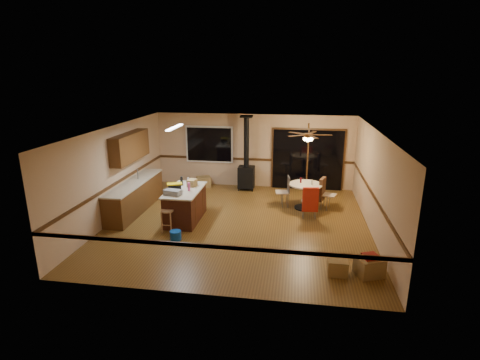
% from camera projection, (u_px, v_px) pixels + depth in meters
% --- Properties ---
extents(floor, '(7.00, 7.00, 0.00)m').
position_uv_depth(floor, '(238.00, 223.00, 10.34)').
color(floor, brown).
rests_on(floor, ground).
extents(ceiling, '(7.00, 7.00, 0.00)m').
position_uv_depth(ceiling, '(238.00, 129.00, 9.60)').
color(ceiling, silver).
rests_on(ceiling, ground).
extents(wall_back, '(7.00, 0.00, 7.00)m').
position_uv_depth(wall_back, '(254.00, 151.00, 13.29)').
color(wall_back, tan).
rests_on(wall_back, ground).
extents(wall_front, '(7.00, 0.00, 7.00)m').
position_uv_depth(wall_front, '(208.00, 231.00, 6.65)').
color(wall_front, tan).
rests_on(wall_front, ground).
extents(wall_left, '(0.00, 7.00, 7.00)m').
position_uv_depth(wall_left, '(115.00, 173.00, 10.48)').
color(wall_left, tan).
rests_on(wall_left, ground).
extents(wall_right, '(0.00, 7.00, 7.00)m').
position_uv_depth(wall_right, '(375.00, 183.00, 9.46)').
color(wall_right, tan).
rests_on(wall_right, ground).
extents(chair_rail, '(7.00, 7.00, 0.08)m').
position_uv_depth(chair_rail, '(238.00, 188.00, 10.05)').
color(chair_rail, '#432710').
rests_on(chair_rail, ground).
extents(window, '(1.72, 0.10, 1.32)m').
position_uv_depth(window, '(209.00, 144.00, 13.42)').
color(window, black).
rests_on(window, ground).
extents(sliding_door, '(2.52, 0.10, 2.10)m').
position_uv_depth(sliding_door, '(307.00, 160.00, 13.04)').
color(sliding_door, black).
rests_on(sliding_door, ground).
extents(lower_cabinets, '(0.60, 3.00, 0.86)m').
position_uv_depth(lower_cabinets, '(135.00, 197.00, 11.15)').
color(lower_cabinets, '#583316').
rests_on(lower_cabinets, ground).
extents(countertop, '(0.64, 3.04, 0.04)m').
position_uv_depth(countertop, '(134.00, 182.00, 11.03)').
color(countertop, '#BDB093').
rests_on(countertop, lower_cabinets).
extents(upper_cabinets, '(0.35, 2.00, 0.80)m').
position_uv_depth(upper_cabinets, '(130.00, 147.00, 10.95)').
color(upper_cabinets, '#583316').
rests_on(upper_cabinets, ground).
extents(kitchen_island, '(0.88, 1.68, 0.90)m').
position_uv_depth(kitchen_island, '(185.00, 205.00, 10.43)').
color(kitchen_island, '#3B190E').
rests_on(kitchen_island, ground).
extents(wood_stove, '(0.55, 0.50, 2.52)m').
position_uv_depth(wood_stove, '(246.00, 169.00, 13.05)').
color(wood_stove, black).
rests_on(wood_stove, ground).
extents(ceiling_fan, '(0.24, 0.24, 0.55)m').
position_uv_depth(ceiling_fan, '(308.00, 137.00, 10.82)').
color(ceiling_fan, brown).
rests_on(ceiling_fan, ceiling).
extents(fluorescent_strip, '(0.10, 1.20, 0.04)m').
position_uv_depth(fluorescent_strip, '(175.00, 127.00, 10.16)').
color(fluorescent_strip, white).
rests_on(fluorescent_strip, ceiling).
extents(toolbox_grey, '(0.48, 0.33, 0.14)m').
position_uv_depth(toolbox_grey, '(173.00, 192.00, 9.84)').
color(toolbox_grey, slate).
rests_on(toolbox_grey, kitchen_island).
extents(toolbox_black, '(0.38, 0.29, 0.19)m').
position_uv_depth(toolbox_black, '(175.00, 188.00, 10.13)').
color(toolbox_black, black).
rests_on(toolbox_black, kitchen_island).
extents(toolbox_yellow_lid, '(0.45, 0.35, 0.03)m').
position_uv_depth(toolbox_yellow_lid, '(175.00, 184.00, 10.10)').
color(toolbox_yellow_lid, gold).
rests_on(toolbox_yellow_lid, toolbox_black).
extents(box_on_island, '(0.25, 0.32, 0.19)m').
position_uv_depth(box_on_island, '(192.00, 183.00, 10.57)').
color(box_on_island, olive).
rests_on(box_on_island, kitchen_island).
extents(bottle_dark, '(0.09, 0.09, 0.25)m').
position_uv_depth(bottle_dark, '(182.00, 181.00, 10.63)').
color(bottle_dark, black).
rests_on(bottle_dark, kitchen_island).
extents(bottle_pink, '(0.08, 0.08, 0.23)m').
position_uv_depth(bottle_pink, '(189.00, 187.00, 10.14)').
color(bottle_pink, '#D84C8C').
rests_on(bottle_pink, kitchen_island).
extents(bottle_white, '(0.08, 0.08, 0.19)m').
position_uv_depth(bottle_white, '(188.00, 181.00, 10.75)').
color(bottle_white, white).
rests_on(bottle_white, kitchen_island).
extents(bar_stool, '(0.39, 0.39, 0.60)m').
position_uv_depth(bar_stool, '(168.00, 221.00, 9.71)').
color(bar_stool, tan).
rests_on(bar_stool, floor).
extents(blue_bucket, '(0.35, 0.35, 0.23)m').
position_uv_depth(blue_bucket, '(176.00, 235.00, 9.28)').
color(blue_bucket, '#0C47B1').
rests_on(blue_bucket, floor).
extents(dining_table, '(1.00, 1.00, 0.78)m').
position_uv_depth(dining_table, '(305.00, 192.00, 11.29)').
color(dining_table, black).
rests_on(dining_table, ground).
extents(glass_red, '(0.06, 0.06, 0.15)m').
position_uv_depth(glass_red, '(301.00, 180.00, 11.31)').
color(glass_red, '#590C14').
rests_on(glass_red, dining_table).
extents(glass_cream, '(0.08, 0.08, 0.15)m').
position_uv_depth(glass_cream, '(312.00, 182.00, 11.12)').
color(glass_cream, beige).
rests_on(glass_cream, dining_table).
extents(chair_left, '(0.46, 0.46, 0.51)m').
position_uv_depth(chair_left, '(286.00, 188.00, 11.47)').
color(chair_left, tan).
rests_on(chair_left, ground).
extents(chair_near, '(0.47, 0.50, 0.70)m').
position_uv_depth(chair_near, '(310.00, 199.00, 10.42)').
color(chair_near, tan).
rests_on(chair_near, ground).
extents(chair_right, '(0.57, 0.54, 0.70)m').
position_uv_depth(chair_right, '(323.00, 189.00, 11.30)').
color(chair_right, tan).
rests_on(chair_right, ground).
extents(box_under_window, '(0.59, 0.54, 0.38)m').
position_uv_depth(box_under_window, '(204.00, 182.00, 13.48)').
color(box_under_window, olive).
rests_on(box_under_window, floor).
extents(box_corner_a, '(0.64, 0.59, 0.39)m').
position_uv_depth(box_corner_a, '(369.00, 267.00, 7.65)').
color(box_corner_a, olive).
rests_on(box_corner_a, floor).
extents(box_corner_b, '(0.41, 0.35, 0.33)m').
position_uv_depth(box_corner_b, '(338.00, 267.00, 7.69)').
color(box_corner_b, olive).
rests_on(box_corner_b, floor).
extents(box_small_red, '(0.37, 0.34, 0.08)m').
position_uv_depth(box_small_red, '(370.00, 256.00, 7.58)').
color(box_small_red, maroon).
rests_on(box_small_red, box_corner_a).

